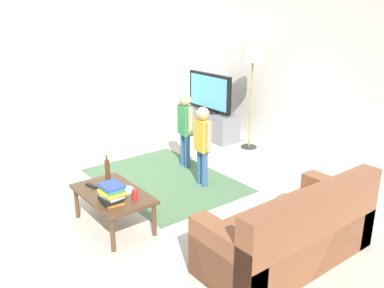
{
  "coord_description": "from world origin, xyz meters",
  "views": [
    {
      "loc": [
        4.07,
        -2.57,
        2.41
      ],
      "look_at": [
        0.0,
        0.6,
        0.65
      ],
      "focal_mm": 38.73,
      "sensor_mm": 36.0,
      "label": 1
    }
  ],
  "objects_px": {
    "tv_stand": "(210,124)",
    "child_near_tv": "(185,123)",
    "coffee_table": "(113,196)",
    "book_stack": "(112,194)",
    "bottle": "(107,170)",
    "soda_can": "(135,195)",
    "tv": "(209,93)",
    "couch": "(294,236)",
    "child_center": "(202,139)",
    "plate": "(124,190)",
    "floor_lamp": "(253,59)",
    "tv_remote": "(92,186)"
  },
  "relations": [
    {
      "from": "tv_remote",
      "to": "plate",
      "type": "xyz_separation_m",
      "value": [
        0.33,
        0.24,
        -0.0
      ]
    },
    {
      "from": "floor_lamp",
      "to": "couch",
      "type": "bearing_deg",
      "value": -38.27
    },
    {
      "from": "bottle",
      "to": "tv_stand",
      "type": "bearing_deg",
      "value": 118.5
    },
    {
      "from": "couch",
      "to": "soda_can",
      "type": "xyz_separation_m",
      "value": [
        -1.37,
        -0.94,
        0.19
      ]
    },
    {
      "from": "coffee_table",
      "to": "bottle",
      "type": "bearing_deg",
      "value": 161.57
    },
    {
      "from": "tv_stand",
      "to": "couch",
      "type": "bearing_deg",
      "value": -28.78
    },
    {
      "from": "tv_stand",
      "to": "couch",
      "type": "xyz_separation_m",
      "value": [
        3.57,
        -1.96,
        0.05
      ]
    },
    {
      "from": "plate",
      "to": "floor_lamp",
      "type": "bearing_deg",
      "value": 108.85
    },
    {
      "from": "couch",
      "to": "child_near_tv",
      "type": "xyz_separation_m",
      "value": [
        -2.65,
        0.69,
        0.4
      ]
    },
    {
      "from": "couch",
      "to": "coffee_table",
      "type": "xyz_separation_m",
      "value": [
        -1.69,
        -1.04,
        0.08
      ]
    },
    {
      "from": "child_center",
      "to": "plate",
      "type": "height_order",
      "value": "child_center"
    },
    {
      "from": "bottle",
      "to": "tv_remote",
      "type": "xyz_separation_m",
      "value": [
        0.02,
        -0.22,
        -0.13
      ]
    },
    {
      "from": "couch",
      "to": "coffee_table",
      "type": "distance_m",
      "value": 1.99
    },
    {
      "from": "child_near_tv",
      "to": "book_stack",
      "type": "xyz_separation_m",
      "value": [
        1.18,
        -1.85,
        -0.17
      ]
    },
    {
      "from": "floor_lamp",
      "to": "bottle",
      "type": "height_order",
      "value": "floor_lamp"
    },
    {
      "from": "book_stack",
      "to": "child_center",
      "type": "bearing_deg",
      "value": 106.76
    },
    {
      "from": "tv_stand",
      "to": "soda_can",
      "type": "distance_m",
      "value": 3.65
    },
    {
      "from": "book_stack",
      "to": "tv",
      "type": "bearing_deg",
      "value": 124.1
    },
    {
      "from": "child_near_tv",
      "to": "book_stack",
      "type": "bearing_deg",
      "value": -57.42
    },
    {
      "from": "floor_lamp",
      "to": "book_stack",
      "type": "bearing_deg",
      "value": -69.73
    },
    {
      "from": "tv",
      "to": "child_near_tv",
      "type": "xyz_separation_m",
      "value": [
        0.92,
        -1.25,
        -0.16
      ]
    },
    {
      "from": "tv_stand",
      "to": "soda_can",
      "type": "height_order",
      "value": "soda_can"
    },
    {
      "from": "bottle",
      "to": "tv_remote",
      "type": "height_order",
      "value": "bottle"
    },
    {
      "from": "tv_stand",
      "to": "floor_lamp",
      "type": "xyz_separation_m",
      "value": [
        0.89,
        0.15,
        1.3
      ]
    },
    {
      "from": "couch",
      "to": "bottle",
      "type": "relative_size",
      "value": 5.53
    },
    {
      "from": "coffee_table",
      "to": "tv_remote",
      "type": "xyz_separation_m",
      "value": [
        -0.28,
        -0.12,
        0.06
      ]
    },
    {
      "from": "couch",
      "to": "child_center",
      "type": "bearing_deg",
      "value": 166.74
    },
    {
      "from": "child_center",
      "to": "tv_stand",
      "type": "bearing_deg",
      "value": 137.06
    },
    {
      "from": "child_near_tv",
      "to": "soda_can",
      "type": "height_order",
      "value": "child_near_tv"
    },
    {
      "from": "book_stack",
      "to": "plate",
      "type": "relative_size",
      "value": 1.32
    },
    {
      "from": "tv_stand",
      "to": "coffee_table",
      "type": "xyz_separation_m",
      "value": [
        1.88,
        -3.0,
        0.13
      ]
    },
    {
      "from": "tv",
      "to": "floor_lamp",
      "type": "relative_size",
      "value": 0.62
    },
    {
      "from": "coffee_table",
      "to": "book_stack",
      "type": "bearing_deg",
      "value": -28.16
    },
    {
      "from": "floor_lamp",
      "to": "tv_remote",
      "type": "distance_m",
      "value": 3.53
    },
    {
      "from": "bottle",
      "to": "couch",
      "type": "bearing_deg",
      "value": 25.31
    },
    {
      "from": "child_center",
      "to": "plate",
      "type": "relative_size",
      "value": 5.07
    },
    {
      "from": "couch",
      "to": "book_stack",
      "type": "bearing_deg",
      "value": -141.66
    },
    {
      "from": "tv_stand",
      "to": "child_near_tv",
      "type": "height_order",
      "value": "child_near_tv"
    },
    {
      "from": "book_stack",
      "to": "bottle",
      "type": "relative_size",
      "value": 0.89
    },
    {
      "from": "soda_can",
      "to": "tv",
      "type": "bearing_deg",
      "value": 127.32
    },
    {
      "from": "tv_stand",
      "to": "coffee_table",
      "type": "bearing_deg",
      "value": -58.0
    },
    {
      "from": "coffee_table",
      "to": "book_stack",
      "type": "height_order",
      "value": "book_stack"
    },
    {
      "from": "couch",
      "to": "floor_lamp",
      "type": "bearing_deg",
      "value": 141.73
    },
    {
      "from": "floor_lamp",
      "to": "tv_remote",
      "type": "relative_size",
      "value": 10.47
    },
    {
      "from": "tv_remote",
      "to": "couch",
      "type": "bearing_deg",
      "value": 19.22
    },
    {
      "from": "tv_remote",
      "to": "book_stack",
      "type": "bearing_deg",
      "value": -11.23
    },
    {
      "from": "bottle",
      "to": "soda_can",
      "type": "relative_size",
      "value": 2.71
    },
    {
      "from": "plate",
      "to": "tv_stand",
      "type": "bearing_deg",
      "value": 123.76
    },
    {
      "from": "floor_lamp",
      "to": "plate",
      "type": "relative_size",
      "value": 8.09
    },
    {
      "from": "tv_stand",
      "to": "child_near_tv",
      "type": "xyz_separation_m",
      "value": [
        0.92,
        -1.27,
        0.45
      ]
    }
  ]
}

